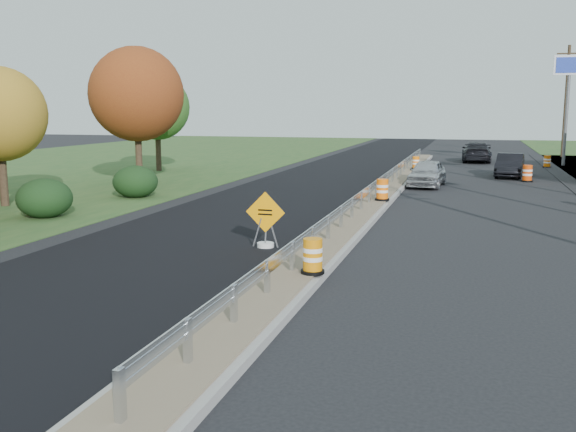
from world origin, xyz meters
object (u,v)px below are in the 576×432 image
(barrel_median_mid, at_px, (382,190))
(car_silver, at_px, (427,173))
(car_dark_far, at_px, (476,152))
(barrel_shoulder_far, at_px, (547,162))
(barrel_median_near, at_px, (313,257))
(barrel_median_far, at_px, (416,163))
(caution_sign, at_px, (265,233))
(barrel_shoulder_mid, at_px, (527,174))
(car_dark_mid, at_px, (510,165))

(barrel_median_mid, distance_m, car_silver, 7.73)
(car_silver, bearing_deg, barrel_median_mid, -95.57)
(car_silver, distance_m, car_dark_far, 17.74)
(barrel_shoulder_far, height_order, car_silver, car_silver)
(car_silver, bearing_deg, barrel_shoulder_far, 66.25)
(barrel_median_near, bearing_deg, barrel_median_far, 90.00)
(barrel_median_mid, bearing_deg, car_silver, 79.93)
(barrel_median_near, height_order, barrel_median_far, barrel_median_near)
(car_dark_far, bearing_deg, caution_sign, 78.80)
(barrel_shoulder_mid, distance_m, car_dark_far, 13.97)
(car_dark_mid, bearing_deg, barrel_shoulder_mid, -65.08)
(caution_sign, relative_size, car_dark_far, 0.31)
(barrel_median_mid, relative_size, car_silver, 0.22)
(barrel_median_far, height_order, car_dark_mid, car_dark_mid)
(barrel_median_mid, distance_m, car_dark_mid, 15.13)
(barrel_median_mid, height_order, car_silver, car_silver)
(barrel_median_near, bearing_deg, car_silver, 86.50)
(car_dark_mid, bearing_deg, car_silver, -119.28)
(barrel_median_near, height_order, car_silver, car_silver)
(barrel_shoulder_far, bearing_deg, caution_sign, -109.57)
(caution_sign, bearing_deg, car_dark_mid, 72.60)
(barrel_shoulder_mid, height_order, car_dark_far, car_dark_far)
(car_silver, bearing_deg, barrel_median_near, -89.00)
(barrel_median_far, bearing_deg, barrel_shoulder_mid, -30.01)
(barrel_median_mid, xyz_separation_m, car_dark_far, (3.93, 25.16, 0.11))
(barrel_median_far, distance_m, car_dark_far, 10.59)
(caution_sign, distance_m, car_dark_far, 35.12)
(caution_sign, xyz_separation_m, car_dark_mid, (8.07, 23.37, 0.28))
(barrel_median_mid, bearing_deg, barrel_shoulder_far, 67.74)
(caution_sign, height_order, barrel_median_far, caution_sign)
(barrel_shoulder_mid, xyz_separation_m, barrel_shoulder_far, (2.05, 9.91, -0.05))
(barrel_median_mid, bearing_deg, barrel_median_near, -89.55)
(barrel_median_mid, xyz_separation_m, barrel_shoulder_mid, (6.71, 11.47, -0.21))
(car_silver, bearing_deg, barrel_median_far, 103.74)
(barrel_shoulder_far, bearing_deg, barrel_median_near, -104.18)
(caution_sign, bearing_deg, barrel_shoulder_far, 72.07)
(caution_sign, height_order, barrel_median_mid, caution_sign)
(barrel_median_near, xyz_separation_m, barrel_shoulder_mid, (6.60, 24.32, -0.18))
(caution_sign, bearing_deg, barrel_median_far, 86.32)
(barrel_median_far, distance_m, car_dark_mid, 5.92)
(caution_sign, height_order, barrel_median_near, caution_sign)
(caution_sign, relative_size, barrel_shoulder_far, 1.99)
(barrel_median_far, relative_size, barrel_shoulder_far, 0.96)
(car_dark_far, bearing_deg, barrel_shoulder_far, 140.77)
(barrel_shoulder_far, relative_size, car_dark_far, 0.16)
(caution_sign, height_order, barrel_shoulder_far, caution_sign)
(barrel_median_near, relative_size, car_silver, 0.20)
(caution_sign, bearing_deg, barrel_shoulder_mid, 68.55)
(caution_sign, relative_size, car_dark_mid, 0.39)
(barrel_median_far, height_order, barrel_shoulder_far, barrel_median_far)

